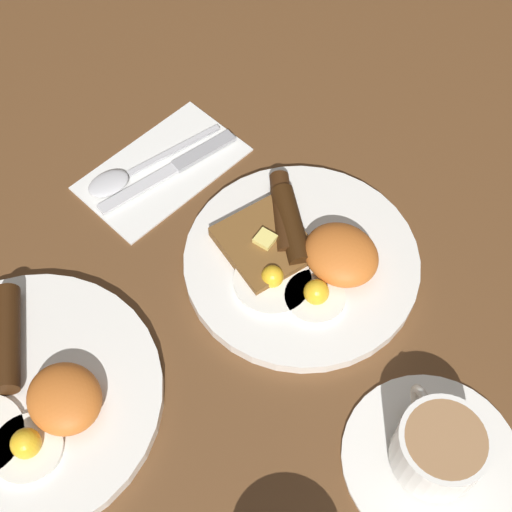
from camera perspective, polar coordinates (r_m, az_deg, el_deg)
ground_plane at (r=0.79m, az=3.62°, el=-0.73°), size 3.00×3.00×0.00m
breakfast_plate_near at (r=0.77m, az=3.75°, el=-0.11°), size 0.26×0.26×0.05m
breakfast_plate_far at (r=0.74m, az=-17.95°, el=-10.76°), size 0.27×0.27×0.05m
teacup_near at (r=0.69m, az=14.23°, el=-14.93°), size 0.17×0.17×0.07m
napkin at (r=0.87m, az=-7.49°, el=7.00°), size 0.12×0.20×0.01m
knife at (r=0.86m, az=-6.40°, el=7.10°), size 0.03×0.19×0.01m
spoon at (r=0.86m, az=-10.66°, el=6.27°), size 0.04×0.18×0.01m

